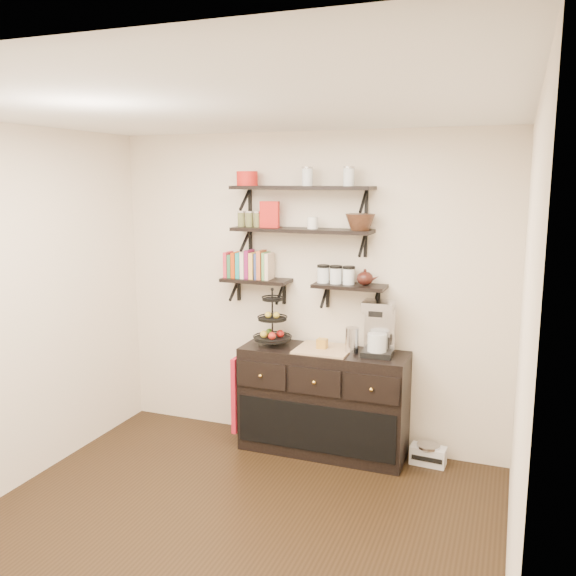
# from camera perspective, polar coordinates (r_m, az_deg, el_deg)

# --- Properties ---
(floor) EXTENTS (3.50, 3.50, 0.00)m
(floor) POSITION_cam_1_polar(r_m,az_deg,el_deg) (4.28, -6.68, -22.57)
(floor) COLOR black
(floor) RESTS_ON ground
(ceiling) EXTENTS (3.50, 3.50, 0.02)m
(ceiling) POSITION_cam_1_polar(r_m,az_deg,el_deg) (3.62, -7.61, 16.30)
(ceiling) COLOR white
(ceiling) RESTS_ON back_wall
(back_wall) EXTENTS (3.50, 0.02, 2.70)m
(back_wall) POSITION_cam_1_polar(r_m,az_deg,el_deg) (5.30, 1.72, -0.23)
(back_wall) COLOR silver
(back_wall) RESTS_ON ground
(right_wall) EXTENTS (0.02, 3.50, 2.70)m
(right_wall) POSITION_cam_1_polar(r_m,az_deg,el_deg) (3.32, 20.96, -7.32)
(right_wall) COLOR silver
(right_wall) RESTS_ON ground
(shelf_top) EXTENTS (1.20, 0.27, 0.23)m
(shelf_top) POSITION_cam_1_polar(r_m,az_deg,el_deg) (5.08, 1.29, 9.33)
(shelf_top) COLOR black
(shelf_top) RESTS_ON back_wall
(shelf_mid) EXTENTS (1.20, 0.27, 0.23)m
(shelf_mid) POSITION_cam_1_polar(r_m,az_deg,el_deg) (5.10, 1.27, 5.39)
(shelf_mid) COLOR black
(shelf_mid) RESTS_ON back_wall
(shelf_low_left) EXTENTS (0.60, 0.25, 0.23)m
(shelf_low_left) POSITION_cam_1_polar(r_m,az_deg,el_deg) (5.32, -2.96, 0.66)
(shelf_low_left) COLOR black
(shelf_low_left) RESTS_ON back_wall
(shelf_low_right) EXTENTS (0.60, 0.25, 0.23)m
(shelf_low_right) POSITION_cam_1_polar(r_m,az_deg,el_deg) (5.05, 5.80, 0.10)
(shelf_low_right) COLOR black
(shelf_low_right) RESTS_ON back_wall
(cookbooks) EXTENTS (0.40, 0.15, 0.26)m
(cookbooks) POSITION_cam_1_polar(r_m,az_deg,el_deg) (5.33, -3.64, 2.16)
(cookbooks) COLOR red
(cookbooks) RESTS_ON shelf_low_left
(glass_canisters) EXTENTS (0.32, 0.10, 0.13)m
(glass_canisters) POSITION_cam_1_polar(r_m,az_deg,el_deg) (5.07, 4.50, 1.15)
(glass_canisters) COLOR silver
(glass_canisters) RESTS_ON shelf_low_right
(sideboard) EXTENTS (1.40, 0.50, 0.92)m
(sideboard) POSITION_cam_1_polar(r_m,az_deg,el_deg) (5.25, 3.31, -10.52)
(sideboard) COLOR black
(sideboard) RESTS_ON floor
(fruit_stand) EXTENTS (0.32, 0.32, 0.48)m
(fruit_stand) POSITION_cam_1_polar(r_m,az_deg,el_deg) (5.22, -1.43, -3.60)
(fruit_stand) COLOR black
(fruit_stand) RESTS_ON sideboard
(candle) EXTENTS (0.08, 0.08, 0.08)m
(candle) POSITION_cam_1_polar(r_m,az_deg,el_deg) (5.10, 3.21, -5.20)
(candle) COLOR #B47E29
(candle) RESTS_ON sideboard
(coffee_maker) EXTENTS (0.25, 0.25, 0.45)m
(coffee_maker) POSITION_cam_1_polar(r_m,az_deg,el_deg) (4.97, 8.50, -3.82)
(coffee_maker) COLOR black
(coffee_maker) RESTS_ON sideboard
(thermal_carafe) EXTENTS (0.11, 0.11, 0.22)m
(thermal_carafe) POSITION_cam_1_polar(r_m,az_deg,el_deg) (5.00, 6.00, -4.93)
(thermal_carafe) COLOR silver
(thermal_carafe) RESTS_ON sideboard
(apron) EXTENTS (0.04, 0.28, 0.66)m
(apron) POSITION_cam_1_polar(r_m,az_deg,el_deg) (5.41, -4.52, -9.69)
(apron) COLOR maroon
(apron) RESTS_ON sideboard
(radio) EXTENTS (0.29, 0.20, 0.17)m
(radio) POSITION_cam_1_polar(r_m,az_deg,el_deg) (5.29, 12.97, -14.94)
(radio) COLOR silver
(radio) RESTS_ON floor
(recipe_box) EXTENTS (0.17, 0.08, 0.22)m
(recipe_box) POSITION_cam_1_polar(r_m,az_deg,el_deg) (5.19, -1.73, 6.90)
(recipe_box) COLOR red
(recipe_box) RESTS_ON shelf_mid
(walnut_bowl) EXTENTS (0.24, 0.24, 0.13)m
(walnut_bowl) POSITION_cam_1_polar(r_m,az_deg,el_deg) (4.95, 6.76, 6.14)
(walnut_bowl) COLOR black
(walnut_bowl) RESTS_ON shelf_mid
(ramekins) EXTENTS (0.09, 0.09, 0.10)m
(ramekins) POSITION_cam_1_polar(r_m,az_deg,el_deg) (5.06, 2.33, 6.10)
(ramekins) COLOR white
(ramekins) RESTS_ON shelf_mid
(teapot) EXTENTS (0.20, 0.16, 0.14)m
(teapot) POSITION_cam_1_polar(r_m,az_deg,el_deg) (5.00, 7.21, 1.02)
(teapot) COLOR #34140F
(teapot) RESTS_ON shelf_low_right
(red_pot) EXTENTS (0.18, 0.18, 0.12)m
(red_pot) POSITION_cam_1_polar(r_m,az_deg,el_deg) (5.26, -3.84, 10.19)
(red_pot) COLOR red
(red_pot) RESTS_ON shelf_top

